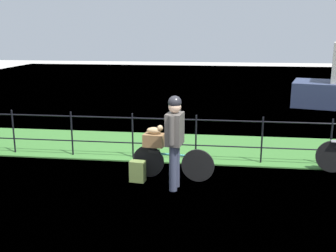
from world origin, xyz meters
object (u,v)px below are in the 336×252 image
at_px(terrier_dog, 155,130).
at_px(cyclist_person, 175,134).
at_px(wooden_crate, 154,140).
at_px(bicycle_main, 172,162).
at_px(backpack_on_paving, 138,171).

xyz_separation_m(terrier_dog, cyclist_person, (0.43, -0.51, 0.06)).
distance_m(wooden_crate, terrier_dog, 0.20).
distance_m(wooden_crate, cyclist_person, 0.73).
distance_m(bicycle_main, cyclist_person, 0.83).
height_order(wooden_crate, cyclist_person, cyclist_person).
height_order(wooden_crate, backpack_on_paving, wooden_crate).
xyz_separation_m(bicycle_main, backpack_on_paving, (-0.61, -0.22, -0.13)).
bearing_deg(terrier_dog, bicycle_main, -7.49).
distance_m(bicycle_main, wooden_crate, 0.54).
distance_m(bicycle_main, terrier_dog, 0.69).
bearing_deg(cyclist_person, wooden_crate, 131.32).
bearing_deg(cyclist_person, bicycle_main, 103.10).
relative_size(wooden_crate, backpack_on_paving, 0.96).
bearing_deg(terrier_dog, cyclist_person, -50.09).
bearing_deg(backpack_on_paving, cyclist_person, -12.01).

